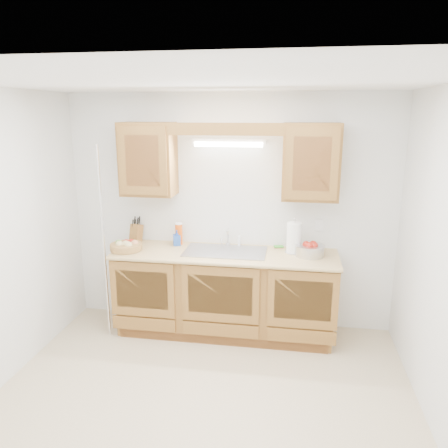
% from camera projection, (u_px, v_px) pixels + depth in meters
% --- Properties ---
extents(room, '(3.52, 3.50, 2.50)m').
position_uv_depth(room, '(200.00, 257.00, 3.26)').
color(room, '#C8B090').
rests_on(room, ground).
extents(base_cabinets, '(2.20, 0.60, 0.86)m').
position_uv_depth(base_cabinets, '(225.00, 293.00, 4.61)').
color(base_cabinets, '#93602B').
rests_on(base_cabinets, ground).
extents(countertop, '(2.30, 0.63, 0.04)m').
position_uv_depth(countertop, '(225.00, 254.00, 4.49)').
color(countertop, tan).
rests_on(countertop, base_cabinets).
extents(upper_cabinet_left, '(0.55, 0.33, 0.75)m').
position_uv_depth(upper_cabinet_left, '(148.00, 159.00, 4.52)').
color(upper_cabinet_left, '#93602B').
rests_on(upper_cabinet_left, room).
extents(upper_cabinet_right, '(0.55, 0.33, 0.75)m').
position_uv_depth(upper_cabinet_right, '(311.00, 162.00, 4.27)').
color(upper_cabinet_right, '#93602B').
rests_on(upper_cabinet_right, room).
extents(valance, '(2.20, 0.05, 0.12)m').
position_uv_depth(valance, '(225.00, 129.00, 4.18)').
color(valance, '#93602B').
rests_on(valance, room).
extents(fluorescent_fixture, '(0.76, 0.08, 0.08)m').
position_uv_depth(fluorescent_fixture, '(229.00, 143.00, 4.43)').
color(fluorescent_fixture, white).
rests_on(fluorescent_fixture, room).
extents(sink, '(0.84, 0.46, 0.36)m').
position_uv_depth(sink, '(225.00, 258.00, 4.52)').
color(sink, '#9E9EA3').
rests_on(sink, countertop).
extents(wire_shelf_pole, '(0.03, 0.03, 2.00)m').
position_uv_depth(wire_shelf_pole, '(104.00, 245.00, 4.40)').
color(wire_shelf_pole, silver).
rests_on(wire_shelf_pole, ground).
extents(outlet_plate, '(0.08, 0.01, 0.12)m').
position_uv_depth(outlet_plate, '(319.00, 225.00, 4.57)').
color(outlet_plate, white).
rests_on(outlet_plate, room).
extents(fruit_basket, '(0.35, 0.35, 0.10)m').
position_uv_depth(fruit_basket, '(126.00, 246.00, 4.55)').
color(fruit_basket, '#B18447').
rests_on(fruit_basket, countertop).
extents(knife_block, '(0.13, 0.18, 0.29)m').
position_uv_depth(knife_block, '(136.00, 233.00, 4.83)').
color(knife_block, '#93602B').
rests_on(knife_block, countertop).
extents(orange_canister, '(0.09, 0.09, 0.24)m').
position_uv_depth(orange_canister, '(179.00, 234.00, 4.73)').
color(orange_canister, '#E3510C').
rests_on(orange_canister, countertop).
extents(soap_bottle, '(0.10, 0.10, 0.17)m').
position_uv_depth(soap_bottle, '(177.00, 238.00, 4.70)').
color(soap_bottle, '#234EB1').
rests_on(soap_bottle, countertop).
extents(sponge, '(0.11, 0.09, 0.02)m').
position_uv_depth(sponge, '(279.00, 247.00, 4.64)').
color(sponge, '#CC333F').
rests_on(sponge, countertop).
extents(paper_towel, '(0.18, 0.18, 0.37)m').
position_uv_depth(paper_towel, '(294.00, 238.00, 4.43)').
color(paper_towel, silver).
rests_on(paper_towel, countertop).
extents(apple_bowl, '(0.36, 0.36, 0.15)m').
position_uv_depth(apple_bowl, '(310.00, 249.00, 4.36)').
color(apple_bowl, silver).
rests_on(apple_bowl, countertop).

